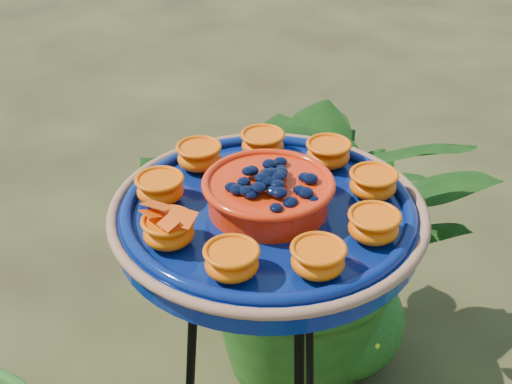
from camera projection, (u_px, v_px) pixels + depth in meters
feeder_dish at (268, 210)px, 1.16m from camera, size 0.52×0.52×0.12m
shrub_back_left at (317, 231)px, 2.02m from camera, size 1.16×1.10×1.00m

